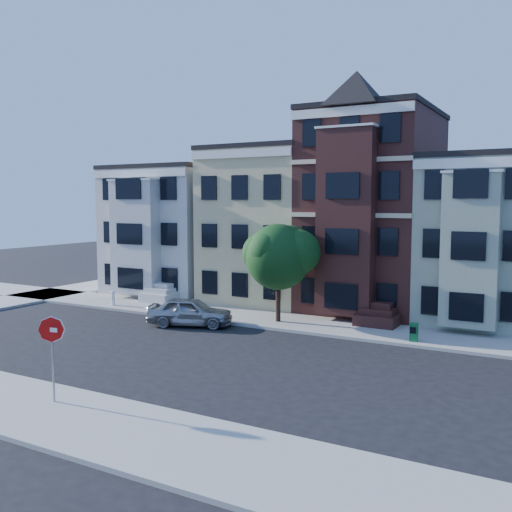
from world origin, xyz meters
The scene contains 12 objects.
ground centered at (0.00, 0.00, 0.00)m, with size 120.00×120.00×0.00m, color black.
far_sidewalk centered at (0.00, 8.00, 0.07)m, with size 60.00×4.00×0.15m, color #9E9B93.
near_sidewalk centered at (0.00, -8.00, 0.07)m, with size 60.00×4.00×0.15m, color #9E9B93.
house_white centered at (-15.00, 14.50, 4.50)m, with size 8.00×9.00×9.00m, color beige.
house_yellow centered at (-7.00, 14.50, 5.00)m, with size 7.00×9.00×10.00m, color #CAB782.
house_brown centered at (0.00, 14.50, 6.00)m, with size 7.00×9.00×12.00m, color #371815.
house_green centered at (6.50, 14.50, 4.50)m, with size 6.00×9.00×9.00m, color #919E88.
street_tree centered at (-3.13, 7.58, 3.48)m, with size 5.73×5.73×6.66m, color #1A4A19, non-canonical shape.
parked_car centered at (-7.09, 4.80, 0.79)m, with size 1.86×4.61×1.57m, color #97989C.
newspaper_box centered at (4.54, 6.68, 0.58)m, with size 0.39×0.34×0.86m, color #146130.
fire_hydrant centered at (-14.60, 6.87, 0.52)m, with size 0.26×0.26×0.73m, color white.
stop_sign centered at (-3.86, -7.37, 1.77)m, with size 0.89×0.12×3.24m, color #B50C09, non-canonical shape.
Camera 1 is at (10.89, -20.11, 6.75)m, focal length 40.00 mm.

